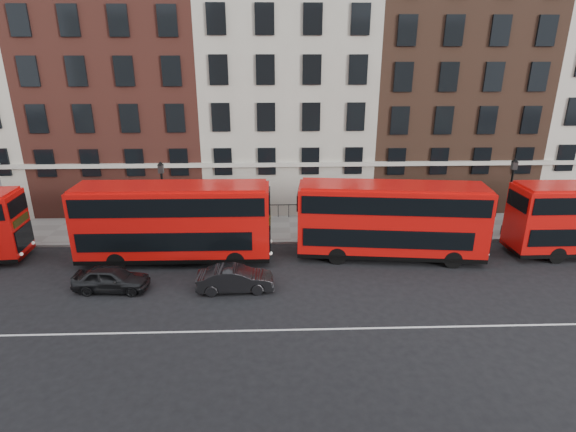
{
  "coord_description": "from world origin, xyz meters",
  "views": [
    {
      "loc": [
        -1.16,
        -19.45,
        11.8
      ],
      "look_at": [
        -0.32,
        5.0,
        3.0
      ],
      "focal_mm": 28.0,
      "sensor_mm": 36.0,
      "label": 1
    }
  ],
  "objects_px": {
    "bus_c": "(390,219)",
    "car_rear": "(111,279)",
    "bus_b": "(173,221)",
    "car_front": "(235,279)"
  },
  "relations": [
    {
      "from": "bus_c",
      "to": "car_rear",
      "type": "height_order",
      "value": "bus_c"
    },
    {
      "from": "bus_c",
      "to": "bus_b",
      "type": "bearing_deg",
      "value": -173.6
    },
    {
      "from": "bus_b",
      "to": "car_rear",
      "type": "height_order",
      "value": "bus_b"
    },
    {
      "from": "car_front",
      "to": "bus_c",
      "type": "bearing_deg",
      "value": -69.72
    },
    {
      "from": "bus_b",
      "to": "bus_c",
      "type": "distance_m",
      "value": 12.93
    },
    {
      "from": "bus_c",
      "to": "car_rear",
      "type": "distance_m",
      "value": 16.12
    },
    {
      "from": "car_rear",
      "to": "car_front",
      "type": "xyz_separation_m",
      "value": [
        6.55,
        -0.24,
        -0.0
      ]
    },
    {
      "from": "bus_c",
      "to": "car_front",
      "type": "bearing_deg",
      "value": -150.8
    },
    {
      "from": "car_front",
      "to": "car_rear",
      "type": "bearing_deg",
      "value": 85.39
    },
    {
      "from": "car_rear",
      "to": "car_front",
      "type": "bearing_deg",
      "value": -88.3
    }
  ]
}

